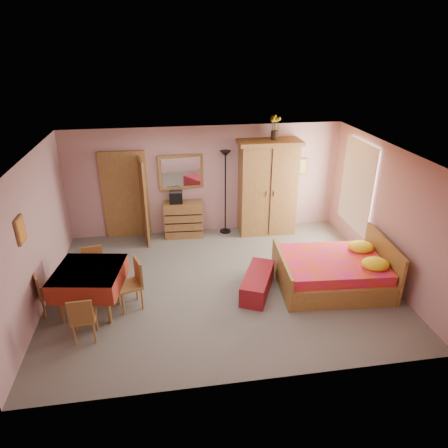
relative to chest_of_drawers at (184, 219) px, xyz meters
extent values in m
plane|color=slate|center=(0.58, -2.26, -0.43)|extent=(6.50, 6.50, 0.00)
plane|color=brown|center=(0.58, -2.26, 2.17)|extent=(6.50, 6.50, 0.00)
cube|color=tan|center=(0.58, 0.24, 0.87)|extent=(6.50, 0.10, 2.60)
cube|color=tan|center=(0.58, -4.76, 0.87)|extent=(6.50, 0.10, 2.60)
cube|color=tan|center=(-2.67, -2.26, 0.87)|extent=(0.10, 5.00, 2.60)
cube|color=tan|center=(3.83, -2.26, 0.87)|extent=(0.10, 5.00, 2.60)
cube|color=#9E6B35|center=(-1.32, 0.21, 0.60)|extent=(1.06, 0.12, 2.15)
cube|color=white|center=(3.79, -1.06, 1.02)|extent=(0.08, 1.40, 1.95)
cube|color=orange|center=(-2.64, -2.86, 1.27)|extent=(0.04, 0.32, 0.42)
cube|color=#D8BF59|center=(2.93, 0.21, 1.12)|extent=(0.30, 0.04, 0.40)
cube|color=brown|center=(0.00, 0.00, 0.00)|extent=(0.93, 0.51, 0.86)
cube|color=white|center=(0.00, 0.21, 1.12)|extent=(1.05, 0.14, 0.83)
cube|color=black|center=(-0.15, 0.02, 0.57)|extent=(0.32, 0.24, 0.28)
cube|color=black|center=(1.03, 0.04, 0.60)|extent=(0.29, 0.29, 2.05)
cube|color=olive|center=(2.03, -0.04, 0.72)|extent=(1.47, 0.76, 2.29)
cube|color=yellow|center=(2.14, -0.02, 2.14)|extent=(0.24, 0.24, 0.55)
cube|color=#D91567|center=(2.67, -2.63, 0.05)|extent=(2.17, 1.77, 0.95)
cube|color=maroon|center=(1.22, -2.63, -0.23)|extent=(0.90, 1.27, 0.40)
cube|color=maroon|center=(-1.78, -2.68, -0.02)|extent=(1.27, 1.27, 0.81)
cube|color=olive|center=(-1.79, -3.46, -0.02)|extent=(0.39, 0.39, 0.82)
cube|color=olive|center=(-1.81, -2.05, -0.01)|extent=(0.44, 0.44, 0.83)
cube|color=olive|center=(-2.49, -2.66, -0.02)|extent=(0.49, 0.49, 0.82)
cube|color=#AF7C3B|center=(-1.13, -2.73, 0.03)|extent=(0.53, 0.53, 0.92)
camera|label=1|loc=(-0.39, -8.81, 3.93)|focal=32.00mm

